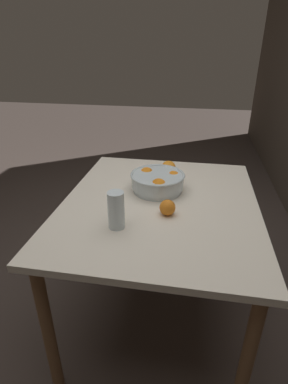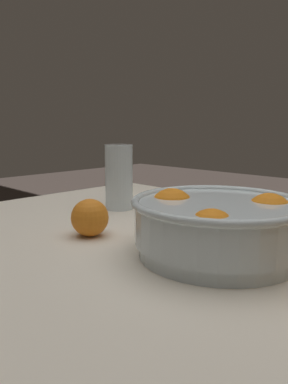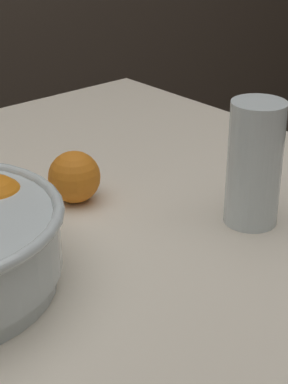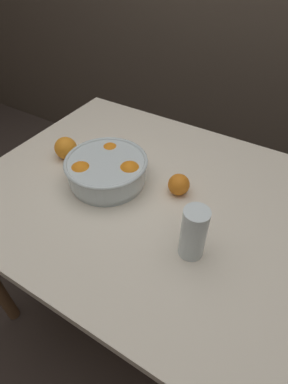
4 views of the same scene
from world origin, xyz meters
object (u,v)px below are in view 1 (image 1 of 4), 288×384
at_px(juice_glass, 116,211).
at_px(orange_loose_front, 168,168).
at_px(orange_loose_near_bowl, 167,208).
at_px(fruit_bowl, 158,181).

relative_size(juice_glass, orange_loose_front, 1.94).
distance_m(juice_glass, orange_loose_near_bowl, 0.23).
height_order(orange_loose_near_bowl, orange_loose_front, orange_loose_front).
height_order(juice_glass, orange_loose_front, juice_glass).
bearing_deg(fruit_bowl, orange_loose_near_bowl, 17.84).
bearing_deg(orange_loose_near_bowl, fruit_bowl, -162.16).
bearing_deg(juice_glass, orange_loose_near_bowl, 124.74).
xyz_separation_m(orange_loose_near_bowl, orange_loose_front, (-0.43, -0.04, 0.01)).
bearing_deg(juice_glass, fruit_bowl, 161.83).
bearing_deg(juice_glass, orange_loose_front, 165.21).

